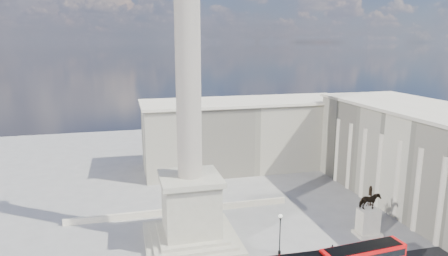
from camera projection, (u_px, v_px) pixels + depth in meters
The scene contains 11 objects.
nelsons_column at pixel (190, 162), 58.84m from camera, with size 14.00×14.00×49.85m.
balustrade_wall at pixel (181, 211), 71.86m from camera, with size 40.00×0.60×1.10m, color beige.
building_east at pixel (422, 156), 75.22m from camera, with size 19.00×46.00×18.60m.
building_northeast at pixel (247, 134), 97.80m from camera, with size 51.00×17.00×16.60m.
victorian_lamp at pixel (280, 231), 57.40m from camera, with size 0.53×0.53×6.21m.
equestrian_statue at pixel (368, 218), 63.37m from camera, with size 3.98×2.99×8.29m.
bare_tree_near at pixel (441, 201), 63.03m from camera, with size 1.64×1.64×7.17m.
bare_tree_mid at pixel (371, 200), 65.77m from camera, with size 1.57×1.57×5.95m.
bare_tree_far at pixel (409, 177), 73.16m from camera, with size 1.86×1.86×7.58m.
pedestrian_walking at pixel (379, 253), 56.51m from camera, with size 0.69×0.45×1.88m, color #202526.
pedestrian_crossing at pixel (332, 249), 57.89m from camera, with size 0.91×0.38×1.56m, color #202526.
Camera 1 is at (-9.09, -50.96, 30.21)m, focal length 32.00 mm.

